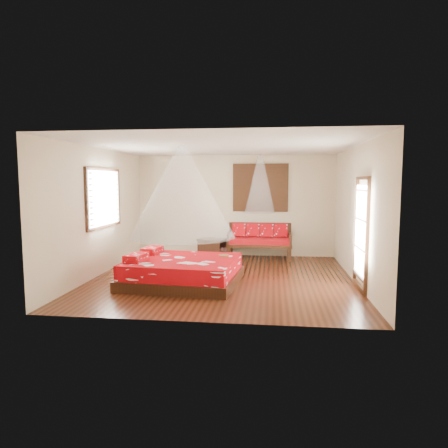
% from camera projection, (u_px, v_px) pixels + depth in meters
% --- Properties ---
extents(room, '(5.54, 5.54, 2.84)m').
position_uv_depth(room, '(223.00, 213.00, 8.45)').
color(room, black).
rests_on(room, ground).
extents(bed, '(2.37, 2.18, 0.65)m').
position_uv_depth(bed, '(182.00, 271.00, 8.14)').
color(bed, black).
rests_on(bed, floor).
extents(daybed, '(1.71, 0.76, 0.94)m').
position_uv_depth(daybed, '(260.00, 239.00, 10.80)').
color(daybed, black).
rests_on(daybed, floor).
extents(storage_chest, '(0.85, 0.73, 0.50)m').
position_uv_depth(storage_chest, '(212.00, 247.00, 11.06)').
color(storage_chest, black).
rests_on(storage_chest, floor).
extents(shutter_panel, '(1.52, 0.06, 1.32)m').
position_uv_depth(shutter_panel, '(260.00, 188.00, 10.99)').
color(shutter_panel, black).
rests_on(shutter_panel, wall_back).
extents(window_left, '(0.10, 1.74, 1.34)m').
position_uv_depth(window_left, '(104.00, 198.00, 8.94)').
color(window_left, black).
rests_on(window_left, wall_left).
extents(glazed_door, '(0.08, 1.02, 2.16)m').
position_uv_depth(glazed_door, '(361.00, 234.00, 7.56)').
color(glazed_door, black).
rests_on(glazed_door, floor).
extents(wine_tray, '(0.23, 0.23, 0.19)m').
position_uv_depth(wine_tray, '(224.00, 254.00, 8.39)').
color(wine_tray, brown).
rests_on(wine_tray, bed).
extents(mosquito_net_main, '(2.12, 2.12, 1.80)m').
position_uv_depth(mosquito_net_main, '(182.00, 192.00, 7.96)').
color(mosquito_net_main, white).
rests_on(mosquito_net_main, ceiling).
extents(mosquito_net_daybed, '(0.80, 0.80, 1.50)m').
position_uv_depth(mosquito_net_daybed, '(260.00, 184.00, 10.52)').
color(mosquito_net_daybed, white).
rests_on(mosquito_net_daybed, ceiling).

